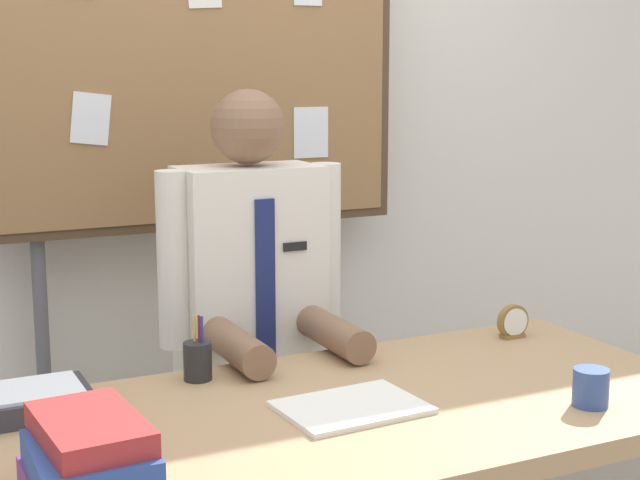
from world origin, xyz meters
TOP-DOWN VIEW (x-y plane):
  - back_wall at (0.00, 1.30)m, footprint 6.40×0.08m
  - desk at (0.00, 0.00)m, footprint 1.71×0.83m
  - person at (0.00, 0.64)m, footprint 0.55×0.56m
  - bulletin_board at (-0.00, 1.10)m, footprint 1.39×0.09m
  - book_stack at (-0.66, -0.24)m, footprint 0.20×0.30m
  - open_notebook at (-0.03, -0.02)m, footprint 0.33×0.25m
  - desk_clock at (0.66, 0.29)m, footprint 0.10×0.04m
  - coffee_mug at (0.47, -0.24)m, footprint 0.08×0.08m
  - pen_holder at (-0.27, 0.33)m, footprint 0.07×0.07m
  - paper_tray at (-0.68, 0.28)m, footprint 0.26×0.20m

SIDE VIEW (x-z plane):
  - desk at x=0.00m, z-range 0.29..1.03m
  - person at x=0.00m, z-range -0.05..1.39m
  - open_notebook at x=-0.03m, z-range 0.74..0.75m
  - paper_tray at x=-0.68m, z-range 0.74..0.80m
  - desk_clock at x=0.66m, z-range 0.74..0.83m
  - coffee_mug at x=0.47m, z-range 0.74..0.83m
  - pen_holder at x=-0.27m, z-range 0.71..0.87m
  - book_stack at x=-0.66m, z-range 0.74..0.90m
  - back_wall at x=0.00m, z-range 0.00..2.70m
  - bulletin_board at x=0.00m, z-range 0.46..2.59m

